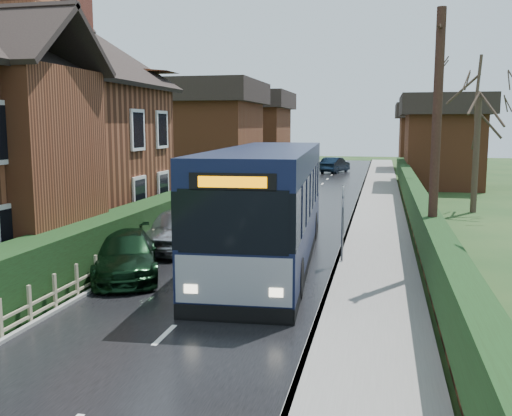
% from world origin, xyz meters
% --- Properties ---
extents(ground, '(140.00, 140.00, 0.00)m').
position_xyz_m(ground, '(0.00, 0.00, 0.00)').
color(ground, '#33491F').
rests_on(ground, ground).
extents(road, '(6.00, 100.00, 0.02)m').
position_xyz_m(road, '(0.00, 10.00, 0.01)').
color(road, black).
rests_on(road, ground).
extents(pavement, '(2.50, 100.00, 0.14)m').
position_xyz_m(pavement, '(4.25, 10.00, 0.07)').
color(pavement, slate).
rests_on(pavement, ground).
extents(kerb_right, '(0.12, 100.00, 0.14)m').
position_xyz_m(kerb_right, '(3.05, 10.00, 0.07)').
color(kerb_right, gray).
rests_on(kerb_right, ground).
extents(kerb_left, '(0.12, 100.00, 0.10)m').
position_xyz_m(kerb_left, '(-3.05, 10.00, 0.05)').
color(kerb_left, gray).
rests_on(kerb_left, ground).
extents(front_hedge, '(1.20, 16.00, 1.60)m').
position_xyz_m(front_hedge, '(-3.90, 5.00, 0.80)').
color(front_hedge, black).
rests_on(front_hedge, ground).
extents(picket_fence, '(0.10, 16.00, 0.90)m').
position_xyz_m(picket_fence, '(-3.15, 5.00, 0.45)').
color(picket_fence, gray).
rests_on(picket_fence, ground).
extents(right_wall_hedge, '(0.60, 50.00, 1.80)m').
position_xyz_m(right_wall_hedge, '(5.80, 10.00, 1.02)').
color(right_wall_hedge, brown).
rests_on(right_wall_hedge, ground).
extents(bus, '(3.55, 12.22, 3.67)m').
position_xyz_m(bus, '(0.82, 4.99, 1.82)').
color(bus, black).
rests_on(bus, ground).
extents(car_silver, '(1.87, 4.40, 1.48)m').
position_xyz_m(car_silver, '(-2.70, 6.06, 0.74)').
color(car_silver, '#A7A6AB').
rests_on(car_silver, ground).
extents(car_green, '(3.44, 4.74, 1.27)m').
position_xyz_m(car_green, '(-2.90, 2.30, 0.64)').
color(car_green, black).
rests_on(car_green, ground).
extents(car_distant, '(2.70, 4.64, 1.44)m').
position_xyz_m(car_distant, '(0.02, 40.74, 0.72)').
color(car_distant, black).
rests_on(car_distant, ground).
extents(bus_stop_sign, '(0.08, 0.38, 2.55)m').
position_xyz_m(bus_stop_sign, '(3.20, 4.93, 1.68)').
color(bus_stop_sign, slate).
rests_on(bus_stop_sign, ground).
extents(telegraph_pole, '(0.32, 0.96, 7.56)m').
position_xyz_m(telegraph_pole, '(5.80, 4.00, 3.83)').
color(telegraph_pole, black).
rests_on(telegraph_pole, ground).
extents(tree_right_far, '(4.26, 4.26, 8.23)m').
position_xyz_m(tree_right_far, '(8.93, 17.56, 6.14)').
color(tree_right_far, '#35281F').
rests_on(tree_right_far, ground).
extents(tree_house_side, '(4.54, 4.54, 10.31)m').
position_xyz_m(tree_house_side, '(-13.43, 13.66, 7.70)').
color(tree_house_side, '#3E2E24').
rests_on(tree_house_side, ground).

